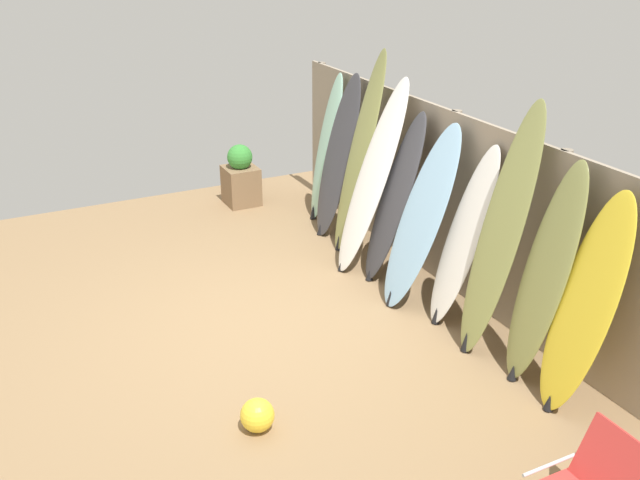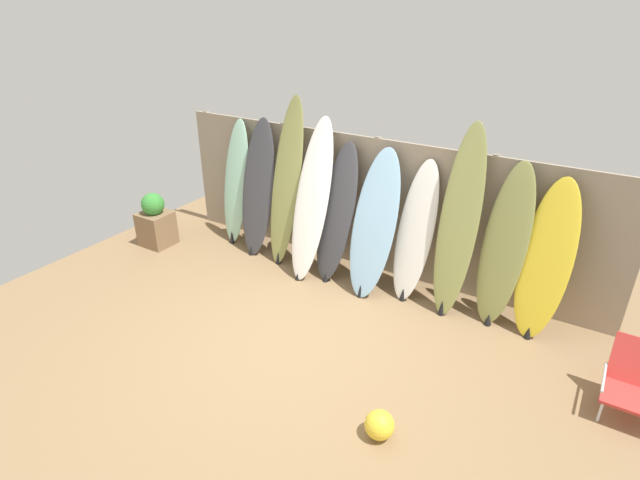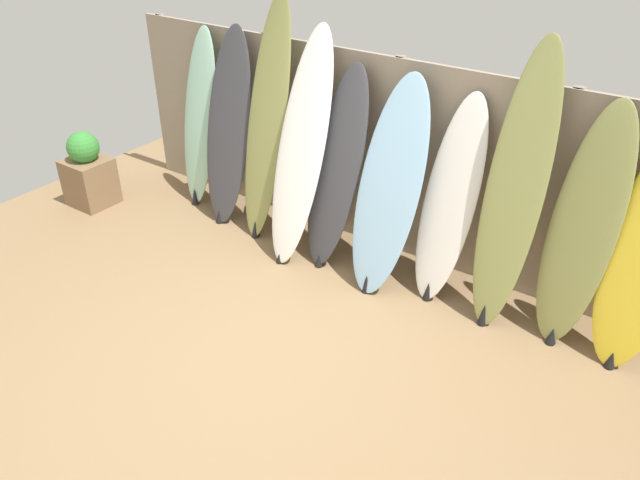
{
  "view_description": "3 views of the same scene",
  "coord_description": "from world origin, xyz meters",
  "views": [
    {
      "loc": [
        5.42,
        -2.13,
        3.43
      ],
      "look_at": [
        0.13,
        0.51,
        0.8
      ],
      "focal_mm": 40.0,
      "sensor_mm": 36.0,
      "label": 1
    },
    {
      "loc": [
        2.61,
        -3.52,
        3.38
      ],
      "look_at": [
        0.04,
        0.6,
        0.99
      ],
      "focal_mm": 28.0,
      "sensor_mm": 36.0,
      "label": 2
    },
    {
      "loc": [
        2.44,
        -2.57,
        3.16
      ],
      "look_at": [
        0.17,
        0.64,
        0.78
      ],
      "focal_mm": 35.0,
      "sensor_mm": 36.0,
      "label": 3
    }
  ],
  "objects": [
    {
      "name": "beach_ball",
      "position": [
        1.41,
        -0.64,
        0.13
      ],
      "size": [
        0.26,
        0.26,
        0.26
      ],
      "primitive_type": "sphere",
      "color": "yellow",
      "rests_on": "ground"
    },
    {
      "name": "fence_back",
      "position": [
        -0.0,
        2.01,
        0.9
      ],
      "size": [
        6.08,
        0.11,
        1.8
      ],
      "color": "gray",
      "rests_on": "ground"
    },
    {
      "name": "surfboard_skyblue_5",
      "position": [
        0.25,
        1.52,
        0.87
      ],
      "size": [
        0.58,
        0.75,
        1.76
      ],
      "color": "#8CB7D6",
      "rests_on": "ground"
    },
    {
      "name": "surfboard_white_3",
      "position": [
        -0.64,
        1.51,
        1.01
      ],
      "size": [
        0.52,
        0.87,
        2.03
      ],
      "color": "white",
      "rests_on": "ground"
    },
    {
      "name": "surfboard_charcoal_4",
      "position": [
        -0.31,
        1.58,
        0.87
      ],
      "size": [
        0.53,
        0.67,
        1.76
      ],
      "color": "#38383D",
      "rests_on": "ground"
    },
    {
      "name": "surfboard_olive_8",
      "position": [
        1.76,
        1.66,
        0.92
      ],
      "size": [
        0.54,
        0.54,
        1.85
      ],
      "color": "olive",
      "rests_on": "ground"
    },
    {
      "name": "surfboard_seafoam_0",
      "position": [
        -2.1,
        1.71,
        0.9
      ],
      "size": [
        0.48,
        0.48,
        1.82
      ],
      "color": "#9ED6BC",
      "rests_on": "ground"
    },
    {
      "name": "surfboard_olive_7",
      "position": [
        1.24,
        1.63,
        1.07
      ],
      "size": [
        0.47,
        0.63,
        2.18
      ],
      "color": "olive",
      "rests_on": "ground"
    },
    {
      "name": "planter_box",
      "position": [
        -3.03,
        0.92,
        0.36
      ],
      "size": [
        0.44,
        0.42,
        0.81
      ],
      "color": "#846647",
      "rests_on": "ground"
    },
    {
      "name": "surfboard_yellow_9",
      "position": [
        2.2,
        1.65,
        0.86
      ],
      "size": [
        0.55,
        0.53,
        1.75
      ],
      "color": "yellow",
      "rests_on": "ground"
    },
    {
      "name": "surfboard_olive_2",
      "position": [
        -1.12,
        1.62,
        1.1
      ],
      "size": [
        0.47,
        0.61,
        2.24
      ],
      "color": "olive",
      "rests_on": "ground"
    },
    {
      "name": "ground",
      "position": [
        0.0,
        0.0,
        0.0
      ],
      "size": [
        7.68,
        7.68,
        0.0
      ],
      "primitive_type": "plane",
      "color": "#8E704C"
    },
    {
      "name": "surfboard_charcoal_1",
      "position": [
        -1.62,
        1.62,
        0.94
      ],
      "size": [
        0.55,
        0.61,
        1.9
      ],
      "color": "#38383D",
      "rests_on": "ground"
    },
    {
      "name": "surfboard_white_6",
      "position": [
        0.73,
        1.66,
        0.82
      ],
      "size": [
        0.48,
        0.6,
        1.68
      ],
      "color": "white",
      "rests_on": "ground"
    }
  ]
}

